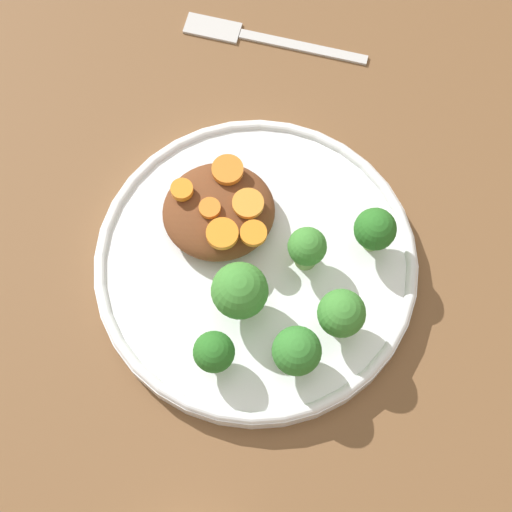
{
  "coord_description": "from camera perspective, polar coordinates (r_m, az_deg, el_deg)",
  "views": [
    {
      "loc": [
        -0.26,
        0.04,
        0.72
      ],
      "look_at": [
        0.0,
        0.0,
        0.03
      ],
      "focal_mm": 60.0,
      "sensor_mm": 36.0,
      "label": 1
    }
  ],
  "objects": [
    {
      "name": "ground_plane",
      "position": [
        0.76,
        0.0,
        -0.93
      ],
      "size": [
        4.0,
        4.0,
        0.0
      ],
      "primitive_type": "plane",
      "color": "brown"
    },
    {
      "name": "plate",
      "position": [
        0.75,
        0.0,
        -0.59
      ],
      "size": [
        0.28,
        0.28,
        0.02
      ],
      "color": "white",
      "rests_on": "ground_plane"
    },
    {
      "name": "stew_mound",
      "position": [
        0.74,
        -2.5,
        3.0
      ],
      "size": [
        0.09,
        0.1,
        0.03
      ],
      "primitive_type": "ellipsoid",
      "color": "brown",
      "rests_on": "plate"
    },
    {
      "name": "broccoli_floret_0",
      "position": [
        0.72,
        8.01,
        1.41
      ],
      "size": [
        0.04,
        0.04,
        0.05
      ],
      "color": "#759E51",
      "rests_on": "plate"
    },
    {
      "name": "broccoli_floret_1",
      "position": [
        0.72,
        3.42,
        0.52
      ],
      "size": [
        0.03,
        0.03,
        0.05
      ],
      "color": "#759E51",
      "rests_on": "plate"
    },
    {
      "name": "broccoli_floret_2",
      "position": [
        0.69,
        2.73,
        -6.38
      ],
      "size": [
        0.04,
        0.04,
        0.05
      ],
      "color": "#759E51",
      "rests_on": "plate"
    },
    {
      "name": "broccoli_floret_3",
      "position": [
        0.7,
        -1.09,
        -2.37
      ],
      "size": [
        0.05,
        0.05,
        0.06
      ],
      "color": "#759E51",
      "rests_on": "plate"
    },
    {
      "name": "broccoli_floret_4",
      "position": [
        0.7,
        5.7,
        -3.89
      ],
      "size": [
        0.04,
        0.04,
        0.05
      ],
      "color": "#7FA85B",
      "rests_on": "plate"
    },
    {
      "name": "broccoli_floret_5",
      "position": [
        0.69,
        -2.82,
        -6.45
      ],
      "size": [
        0.03,
        0.03,
        0.05
      ],
      "color": "#7FA85B",
      "rests_on": "plate"
    },
    {
      "name": "carrot_slice_0",
      "position": [
        0.74,
        -1.91,
        5.76
      ],
      "size": [
        0.03,
        0.03,
        0.01
      ],
      "primitive_type": "cylinder",
      "color": "orange",
      "rests_on": "stew_mound"
    },
    {
      "name": "carrot_slice_1",
      "position": [
        0.72,
        -3.1,
        3.21
      ],
      "size": [
        0.02,
        0.02,
        0.01
      ],
      "primitive_type": "cylinder",
      "color": "orange",
      "rests_on": "stew_mound"
    },
    {
      "name": "carrot_slice_2",
      "position": [
        0.72,
        -0.43,
        3.54
      ],
      "size": [
        0.03,
        0.03,
        0.0
      ],
      "primitive_type": "cylinder",
      "color": "orange",
      "rests_on": "stew_mound"
    },
    {
      "name": "carrot_slice_3",
      "position": [
        0.71,
        -2.26,
        1.5
      ],
      "size": [
        0.03,
        0.03,
        0.01
      ],
      "primitive_type": "cylinder",
      "color": "orange",
      "rests_on": "stew_mound"
    },
    {
      "name": "carrot_slice_4",
      "position": [
        0.71,
        -0.06,
        1.54
      ],
      "size": [
        0.02,
        0.02,
        0.01
      ],
      "primitive_type": "cylinder",
      "color": "orange",
      "rests_on": "stew_mound"
    },
    {
      "name": "carrot_slice_5",
      "position": [
        0.73,
        -4.96,
        4.43
      ],
      "size": [
        0.02,
        0.02,
        0.01
      ],
      "primitive_type": "cylinder",
      "color": "orange",
      "rests_on": "stew_mound"
    },
    {
      "name": "fork",
      "position": [
        0.87,
        0.09,
        14.43
      ],
      "size": [
        0.09,
        0.18,
        0.01
      ],
      "rotation": [
        0.0,
        0.0,
        7.44
      ],
      "color": "silver",
      "rests_on": "ground_plane"
    }
  ]
}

